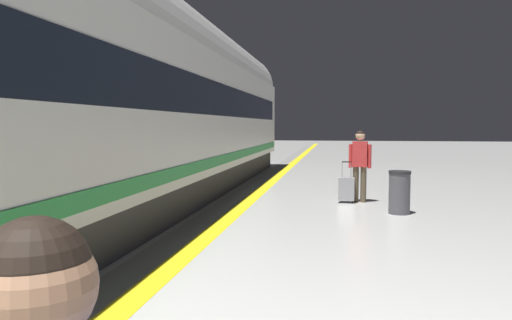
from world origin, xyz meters
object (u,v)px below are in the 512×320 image
high_speed_train (100,91)px  waste_bin (399,192)px  suitcase_near (346,189)px  passenger_near (360,161)px

high_speed_train → waste_bin: bearing=20.7°
suitcase_near → passenger_near: bearing=29.1°
waste_bin → passenger_near: bearing=117.3°
high_speed_train → waste_bin: size_ratio=32.02×
passenger_near → suitcase_near: (-0.32, -0.18, -0.67)m
high_speed_train → suitcase_near: bearing=37.0°
passenger_near → waste_bin: passenger_near is taller
passenger_near → suitcase_near: 0.77m
waste_bin → suitcase_near: bearing=129.8°
suitcase_near → waste_bin: size_ratio=1.10×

